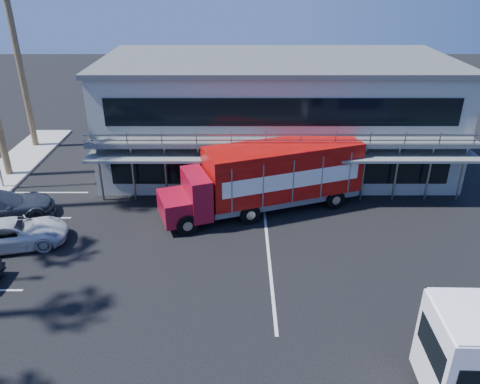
{
  "coord_description": "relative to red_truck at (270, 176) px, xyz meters",
  "views": [
    {
      "loc": [
        0.6,
        -15.44,
        12.62
      ],
      "look_at": [
        0.62,
        5.75,
        2.3
      ],
      "focal_mm": 35.0,
      "sensor_mm": 36.0,
      "label": 1
    }
  ],
  "objects": [
    {
      "name": "ground",
      "position": [
        -2.27,
        -8.24,
        -2.08
      ],
      "size": [
        120.0,
        120.0,
        0.0
      ],
      "primitive_type": "plane",
      "color": "black",
      "rests_on": "ground"
    },
    {
      "name": "building",
      "position": [
        0.73,
        6.7,
        1.57
      ],
      "size": [
        22.4,
        12.0,
        7.3
      ],
      "color": "#A5AA9C",
      "rests_on": "ground"
    },
    {
      "name": "red_truck",
      "position": [
        0.0,
        0.0,
        0.0
      ],
      "size": [
        11.46,
        6.2,
        3.79
      ],
      "rotation": [
        0.0,
        0.0,
        0.34
      ],
      "color": "maroon",
      "rests_on": "ground"
    },
    {
      "name": "parked_car_c",
      "position": [
        -12.8,
        -3.84,
        -1.39
      ],
      "size": [
        5.44,
        3.47,
        1.4
      ],
      "primitive_type": "imported",
      "rotation": [
        0.0,
        0.0,
        1.82
      ],
      "color": "silver",
      "rests_on": "ground"
    },
    {
      "name": "parked_car_e",
      "position": [
        -14.77,
        -1.04,
        -1.38
      ],
      "size": [
        4.42,
        2.62,
        1.41
      ],
      "primitive_type": "imported",
      "rotation": [
        0.0,
        0.0,
        1.82
      ],
      "color": "gray",
      "rests_on": "ground"
    }
  ]
}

